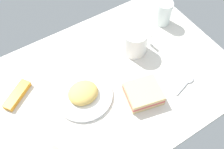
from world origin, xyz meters
TOP-DOWN VIEW (x-y plane):
  - tabletop at (0.00, 0.00)cm, footprint 90.00×64.00cm
  - plate_of_food at (-12.30, -0.75)cm, footprint 20.35×20.35cm
  - coffee_mug_black at (14.75, 6.95)cm, footprint 12.05×9.55cm
  - sandwich_main at (5.14, -12.04)cm, footprint 13.86×12.99cm
  - glass_of_milk at (34.00, 13.52)cm, footprint 6.72×6.72cm
  - spoon at (22.13, -16.18)cm, footprint 10.73×4.35cm
  - snack_bar at (-31.82, 11.67)cm, footprint 11.97×9.77cm

SIDE VIEW (x-z plane):
  - tabletop at x=0.00cm, z-range 0.00..2.00cm
  - spoon at x=22.13cm, z-range 1.98..2.78cm
  - snack_bar at x=-31.82cm, z-range 2.00..4.00cm
  - plate_of_food at x=-12.30cm, z-range 1.03..6.05cm
  - sandwich_main at x=5.14cm, z-range 2.00..6.40cm
  - glass_of_milk at x=34.00cm, z-range 1.63..11.95cm
  - coffee_mug_black at x=14.75cm, z-range 2.14..12.13cm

